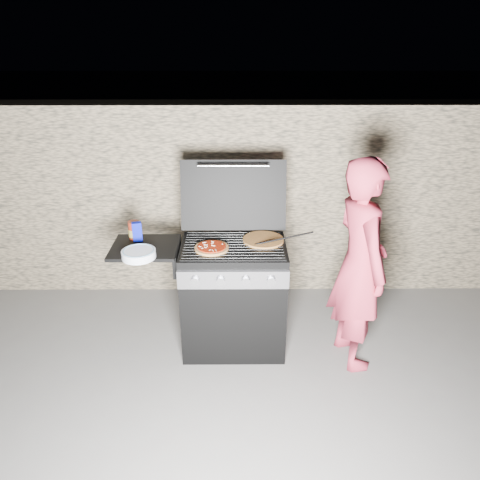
{
  "coord_description": "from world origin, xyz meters",
  "views": [
    {
      "loc": [
        0.03,
        -3.19,
        2.43
      ],
      "look_at": [
        0.05,
        0.0,
        0.95
      ],
      "focal_mm": 35.0,
      "sensor_mm": 36.0,
      "label": 1
    }
  ],
  "objects_px": {
    "pizza_topped": "(212,247)",
    "sauce_jar": "(134,230)",
    "person": "(359,265)",
    "gas_grill": "(202,296)"
  },
  "relations": [
    {
      "from": "pizza_topped",
      "to": "person",
      "type": "height_order",
      "value": "person"
    },
    {
      "from": "person",
      "to": "gas_grill",
      "type": "bearing_deg",
      "value": 70.51
    },
    {
      "from": "gas_grill",
      "to": "sauce_jar",
      "type": "xyz_separation_m",
      "value": [
        -0.52,
        0.14,
        0.52
      ]
    },
    {
      "from": "pizza_topped",
      "to": "sauce_jar",
      "type": "xyz_separation_m",
      "value": [
        -0.61,
        0.22,
        0.05
      ]
    },
    {
      "from": "pizza_topped",
      "to": "gas_grill",
      "type": "bearing_deg",
      "value": 140.14
    },
    {
      "from": "sauce_jar",
      "to": "person",
      "type": "xyz_separation_m",
      "value": [
        1.7,
        -0.3,
        -0.16
      ]
    },
    {
      "from": "gas_grill",
      "to": "person",
      "type": "xyz_separation_m",
      "value": [
        1.18,
        -0.16,
        0.36
      ]
    },
    {
      "from": "gas_grill",
      "to": "pizza_topped",
      "type": "xyz_separation_m",
      "value": [
        0.09,
        -0.07,
        0.47
      ]
    },
    {
      "from": "sauce_jar",
      "to": "person",
      "type": "relative_size",
      "value": 0.09
    },
    {
      "from": "gas_grill",
      "to": "pizza_topped",
      "type": "bearing_deg",
      "value": -39.86
    }
  ]
}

